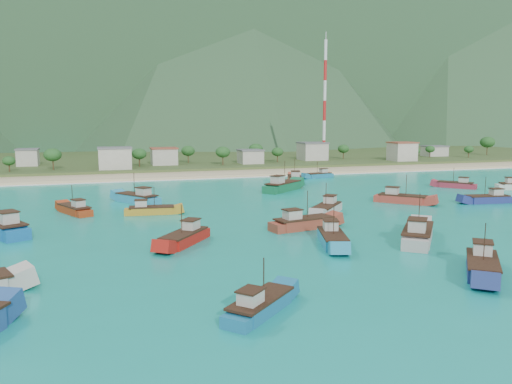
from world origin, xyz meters
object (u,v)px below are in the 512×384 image
object	(u,v)px
boat_4	(151,211)
boat_16	(137,199)
radio_tower	(325,101)
boat_22	(456,185)
boat_26	(319,176)
boat_1	(418,235)
boat_9	(3,228)
boat_23	(75,210)
boat_2	(332,239)
boat_8	(260,307)
boat_13	(327,210)
boat_6	(295,180)
boat_15	(303,224)
boat_17	(402,199)
boat_20	(482,267)
boat_0	(488,200)
boat_3	(283,187)
boat_7	(185,239)

from	to	relation	value
boat_4	boat_16	distance (m)	14.33
radio_tower	boat_16	xyz separation A→B (m)	(-80.92, -78.05, -24.78)
boat_22	boat_26	bearing A→B (deg)	87.02
boat_1	boat_22	xyz separation A→B (m)	(45.80, 47.77, -0.31)
boat_9	boat_23	size ratio (longest dim) A/B	1.30
radio_tower	boat_2	bearing A→B (deg)	-114.66
radio_tower	boat_23	size ratio (longest dim) A/B	4.68
boat_8	boat_13	xyz separation A→B (m)	(27.63, 43.53, 0.17)
boat_6	boat_15	world-z (taller)	boat_6
boat_26	boat_9	bearing A→B (deg)	112.78
boat_17	boat_26	size ratio (longest dim) A/B	1.07
boat_4	boat_20	bearing A→B (deg)	40.18
radio_tower	boat_13	bearing A→B (deg)	-114.85
boat_9	boat_0	bearing A→B (deg)	-26.48
boat_2	boat_13	distance (m)	24.14
boat_16	boat_20	xyz separation A→B (m)	(34.52, -63.78, -0.06)
boat_0	boat_20	size ratio (longest dim) A/B	0.99
boat_2	boat_20	distance (m)	20.65
boat_1	boat_13	bearing A→B (deg)	135.97
boat_3	boat_23	bearing A→B (deg)	-110.19
boat_0	boat_15	xyz separation A→B (m)	(-48.44, -12.07, 0.11)
boat_9	radio_tower	bearing A→B (deg)	17.32
boat_13	boat_7	bearing A→B (deg)	68.55
boat_20	boat_4	bearing A→B (deg)	-16.76
radio_tower	boat_6	xyz separation A→B (m)	(-35.50, -56.36, -24.74)
boat_0	boat_3	size ratio (longest dim) A/B	0.83
boat_4	boat_26	bearing A→B (deg)	135.80
boat_7	boat_26	bearing A→B (deg)	-89.58
boat_4	boat_22	world-z (taller)	boat_22
boat_13	boat_26	world-z (taller)	boat_13
boat_4	boat_6	bearing A→B (deg)	135.65
boat_0	boat_13	xyz separation A→B (m)	(-38.78, -1.01, 0.06)
boat_13	boat_8	bearing A→B (deg)	99.29
boat_0	boat_23	bearing A→B (deg)	88.25
boat_13	boat_23	distance (m)	48.32
boat_0	boat_7	size ratio (longest dim) A/B	1.03
boat_1	radio_tower	bearing A→B (deg)	109.77
boat_13	boat_22	size ratio (longest dim) A/B	1.10
boat_1	boat_22	bearing A→B (deg)	85.28
boat_8	boat_9	size ratio (longest dim) A/B	0.66
boat_7	boat_8	xyz separation A→B (m)	(2.25, -28.40, -0.14)
boat_0	boat_15	bearing A→B (deg)	111.26
boat_1	boat_17	world-z (taller)	boat_1
boat_20	boat_23	size ratio (longest dim) A/B	1.04
boat_0	boat_20	world-z (taller)	boat_20
boat_13	radio_tower	bearing A→B (deg)	-73.15
boat_2	boat_7	xyz separation A→B (m)	(-20.16, 6.98, -0.01)
radio_tower	boat_7	world-z (taller)	radio_tower
boat_17	boat_20	distance (m)	50.49
boat_6	boat_22	world-z (taller)	boat_6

